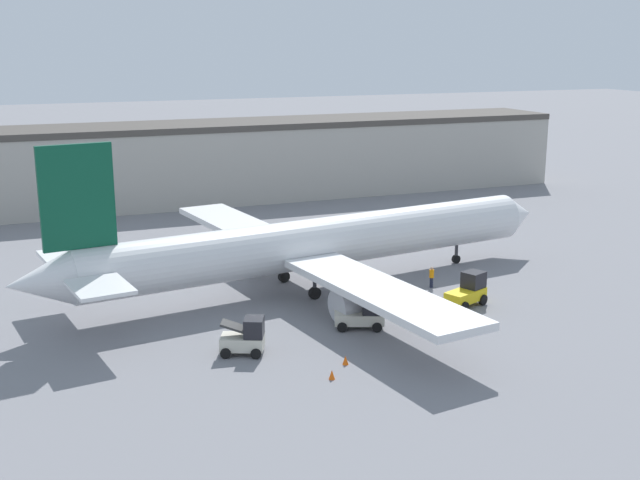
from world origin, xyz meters
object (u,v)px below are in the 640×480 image
at_px(ground_crew_worker, 432,276).
at_px(belt_loader_truck, 246,337).
at_px(safety_cone_near, 332,375).
at_px(safety_cone_far, 345,360).
at_px(pushback_tug, 364,314).
at_px(baggage_tug, 468,291).
at_px(airplane, 308,245).

relative_size(ground_crew_worker, belt_loader_truck, 0.55).
xyz_separation_m(ground_crew_worker, safety_cone_near, (-13.62, -13.02, -0.60)).
bearing_deg(safety_cone_near, safety_cone_far, 46.92).
distance_m(belt_loader_truck, pushback_tug, 8.60).
height_order(pushback_tug, safety_cone_near, pushback_tug).
bearing_deg(baggage_tug, safety_cone_far, -174.69).
xyz_separation_m(safety_cone_near, safety_cone_far, (1.54, 1.64, 0.00)).
bearing_deg(airplane, baggage_tug, -48.97).
relative_size(baggage_tug, belt_loader_truck, 1.18).
relative_size(belt_loader_truck, safety_cone_near, 5.49).
height_order(airplane, safety_cone_near, airplane).
xyz_separation_m(belt_loader_truck, safety_cone_near, (3.37, -5.43, -0.77)).
bearing_deg(pushback_tug, baggage_tug, 31.38).
height_order(safety_cone_near, safety_cone_far, same).
relative_size(airplane, ground_crew_worker, 26.88).
xyz_separation_m(airplane, baggage_tug, (9.23, -7.87, -2.35)).
xyz_separation_m(pushback_tug, safety_cone_near, (-5.10, -6.87, -0.68)).
xyz_separation_m(belt_loader_truck, safety_cone_far, (4.91, -3.79, -0.77)).
bearing_deg(safety_cone_far, ground_crew_worker, 43.28).
height_order(airplane, ground_crew_worker, airplane).
distance_m(ground_crew_worker, pushback_tug, 10.50).
distance_m(baggage_tug, safety_cone_far, 14.11).
relative_size(pushback_tug, safety_cone_far, 6.52).
height_order(ground_crew_worker, safety_cone_far, ground_crew_worker).
distance_m(baggage_tug, safety_cone_near, 16.26).
xyz_separation_m(airplane, safety_cone_near, (-4.70, -16.20, -3.15)).
distance_m(airplane, safety_cone_far, 15.23).
xyz_separation_m(airplane, belt_loader_truck, (-8.08, -10.77, -2.39)).
height_order(airplane, pushback_tug, airplane).
bearing_deg(pushback_tug, safety_cone_near, -104.60).
bearing_deg(baggage_tug, airplane, 116.52).
bearing_deg(ground_crew_worker, airplane, 39.79).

